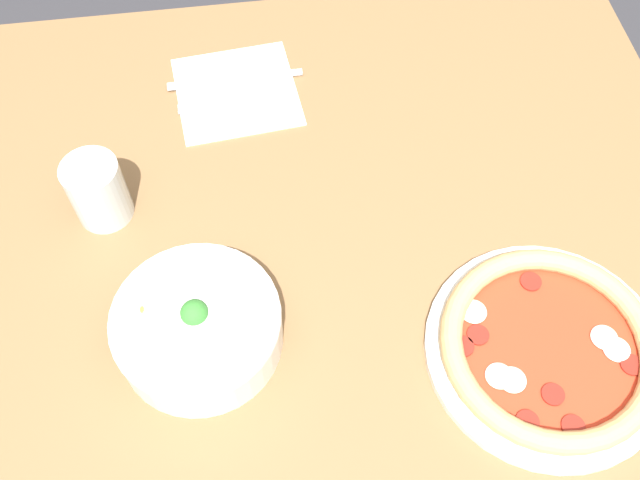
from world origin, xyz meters
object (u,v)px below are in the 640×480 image
bowl (198,326)px  knife (241,79)px  fork (239,102)px  glass (98,191)px  pizza (548,347)px

bowl → knife: bowl is taller
fork → glass: 0.25m
bowl → glass: glass is taller
pizza → fork: 0.55m
bowl → knife: size_ratio=0.96×
knife → glass: (-0.21, 0.20, 0.04)m
fork → bowl: bearing=77.8°
knife → bowl: bearing=78.2°
pizza → bowl: (0.07, 0.40, 0.02)m
pizza → bowl: size_ratio=1.45×
fork → glass: (-0.16, 0.19, 0.04)m
pizza → fork: pizza is taller
glass → pizza: bearing=-118.3°
pizza → knife: bearing=33.0°
bowl → fork: 0.37m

